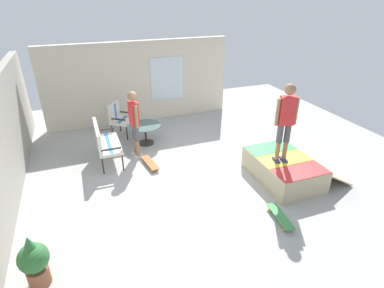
% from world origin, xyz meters
% --- Properties ---
extents(ground_plane, '(12.00, 12.00, 0.10)m').
position_xyz_m(ground_plane, '(0.00, 0.00, -0.05)').
color(ground_plane, '#A8A8A3').
extents(house_facade, '(0.23, 6.00, 2.58)m').
position_xyz_m(house_facade, '(3.80, 0.49, 1.29)').
color(house_facade, beige).
rests_on(house_facade, ground_plane).
extents(skate_ramp, '(1.74, 1.92, 0.54)m').
position_xyz_m(skate_ramp, '(-1.02, -1.79, 0.27)').
color(skate_ramp, tan).
rests_on(skate_ramp, ground_plane).
extents(patio_bench, '(1.25, 0.55, 1.02)m').
position_xyz_m(patio_bench, '(1.25, 2.01, 0.62)').
color(patio_bench, '#2D2823').
rests_on(patio_bench, ground_plane).
extents(patio_chair_near_house, '(0.82, 0.80, 1.02)m').
position_xyz_m(patio_chair_near_house, '(2.76, 1.40, 0.61)').
color(patio_chair_near_house, '#2D2823').
rests_on(patio_chair_near_house, ground_plane).
extents(patio_table, '(0.90, 0.90, 0.57)m').
position_xyz_m(patio_table, '(1.93, 0.79, 0.40)').
color(patio_table, '#2D2823').
rests_on(patio_table, ground_plane).
extents(person_watching, '(0.48, 0.28, 1.77)m').
position_xyz_m(person_watching, '(1.31, 1.18, 1.04)').
color(person_watching, silver).
rests_on(person_watching, ground_plane).
extents(person_skater, '(0.29, 0.47, 1.77)m').
position_xyz_m(person_skater, '(-1.07, -1.60, 1.59)').
color(person_skater, navy).
rests_on(person_skater, skate_ramp).
extents(skateboard_by_bench, '(0.82, 0.31, 0.10)m').
position_xyz_m(skateboard_by_bench, '(0.65, 0.99, 0.08)').
color(skateboard_by_bench, brown).
rests_on(skateboard_by_bench, ground_plane).
extents(skateboard_spare, '(0.82, 0.29, 0.10)m').
position_xyz_m(skateboard_spare, '(-2.24, -0.86, 0.08)').
color(skateboard_spare, '#3F8C4C').
rests_on(skateboard_spare, ground_plane).
extents(potted_plant, '(0.44, 0.44, 0.92)m').
position_xyz_m(potted_plant, '(-2.16, 3.38, 0.47)').
color(potted_plant, brown).
rests_on(potted_plant, ground_plane).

